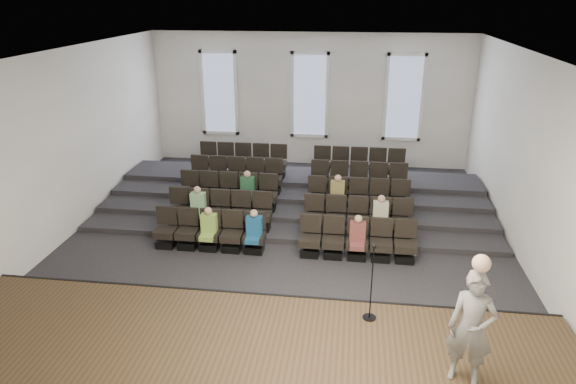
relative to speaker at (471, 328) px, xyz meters
name	(u,v)px	position (x,y,z in m)	size (l,w,h in m)	color
ground	(285,243)	(-3.67, 5.37, -1.48)	(14.00, 14.00, 0.00)	#232326
ceiling	(285,53)	(-3.67, 5.37, 3.53)	(12.00, 14.00, 0.02)	white
wall_back	(310,100)	(-3.67, 12.39, 1.02)	(12.00, 0.04, 5.00)	white
wall_front	(210,318)	(-3.67, -1.65, 1.02)	(12.00, 0.04, 5.00)	white
wall_left	(62,146)	(-9.69, 5.37, 1.02)	(0.04, 14.00, 5.00)	white
wall_right	(533,165)	(2.35, 5.37, 1.02)	(0.04, 14.00, 5.00)	white
stage	(246,361)	(-3.67, 0.27, -1.23)	(11.80, 3.60, 0.50)	#3F2F1B
stage_lip	(264,304)	(-3.67, 2.04, -1.23)	(11.80, 0.06, 0.52)	black
risers	(298,194)	(-3.67, 8.54, -1.29)	(11.80, 4.80, 0.60)	#232326
seating_rows	(292,199)	(-3.67, 6.91, -0.80)	(6.80, 4.70, 1.67)	black
windows	(310,95)	(-3.67, 12.32, 1.22)	(8.44, 0.10, 3.24)	white
audience	(283,211)	(-3.77, 5.67, -0.67)	(5.45, 2.64, 1.10)	#84AB44
speaker	(471,328)	(0.00, 0.00, 0.00)	(0.72, 0.47, 1.97)	slate
mic_stand	(371,297)	(-1.49, 1.49, -0.51)	(0.26, 0.26, 1.58)	black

